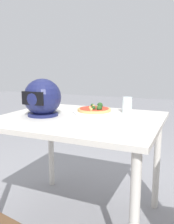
{
  "coord_description": "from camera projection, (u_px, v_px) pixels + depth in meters",
  "views": [
    {
      "loc": [
        -0.68,
        1.42,
        1.1
      ],
      "look_at": [
        -0.02,
        -0.1,
        0.78
      ],
      "focal_mm": 38.6,
      "sensor_mm": 36.0,
      "label": 1
    }
  ],
  "objects": [
    {
      "name": "motorcycle_helmet",
      "position": [
        42.0,
        98.0,
        1.64
      ],
      "size": [
        0.26,
        0.26,
        0.26
      ],
      "color": "#191E4C",
      "rests_on": "dining_table"
    },
    {
      "name": "drinking_glass",
      "position": [
        127.0,
        105.0,
        1.75
      ],
      "size": [
        0.07,
        0.07,
        0.12
      ],
      "primitive_type": "cylinder",
      "color": "silver",
      "rests_on": "dining_table"
    },
    {
      "name": "pizza",
      "position": [
        95.0,
        109.0,
        1.77
      ],
      "size": [
        0.24,
        0.24,
        0.06
      ],
      "color": "tan",
      "rests_on": "pizza_plate"
    },
    {
      "name": "pizza_plate",
      "position": [
        94.0,
        112.0,
        1.77
      ],
      "size": [
        0.31,
        0.31,
        0.01
      ],
      "primitive_type": "cylinder",
      "color": "white",
      "rests_on": "dining_table"
    },
    {
      "name": "dining_table",
      "position": [
        79.0,
        131.0,
        1.63
      ],
      "size": [
        1.07,
        0.89,
        0.76
      ],
      "color": "beige",
      "rests_on": "ground"
    },
    {
      "name": "ground_plane",
      "position": [
        80.0,
        219.0,
        1.76
      ],
      "size": [
        14.0,
        14.0,
        0.0
      ],
      "primitive_type": "plane",
      "color": "gray"
    }
  ]
}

